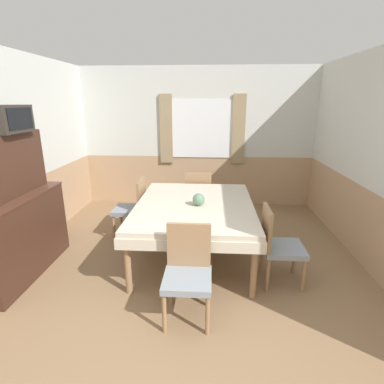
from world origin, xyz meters
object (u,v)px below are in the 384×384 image
at_px(chair_right_near, 278,243).
at_px(sideboard, 14,219).
at_px(vase, 199,199).
at_px(tv, 8,119).
at_px(chair_head_window, 198,195).
at_px(chair_head_near, 188,270).
at_px(dining_table, 195,211).
at_px(chair_left_far, 133,206).

xyz_separation_m(chair_right_near, sideboard, (-2.98, -0.01, 0.22)).
bearing_deg(vase, tv, -171.06).
bearing_deg(sideboard, chair_head_window, 40.12).
height_order(chair_head_near, sideboard, sideboard).
relative_size(chair_right_near, sideboard, 0.54).
distance_m(dining_table, sideboard, 2.11).
bearing_deg(tv, dining_table, 11.17).
xyz_separation_m(dining_table, chair_right_near, (0.95, -0.55, -0.16)).
height_order(dining_table, chair_right_near, chair_right_near).
bearing_deg(chair_head_window, dining_table, -90.00).
xyz_separation_m(dining_table, chair_head_near, (0.00, -1.15, -0.16)).
bearing_deg(sideboard, chair_left_far, 45.64).
xyz_separation_m(chair_head_near, chair_right_near, (0.95, 0.60, 0.00)).
bearing_deg(sideboard, chair_right_near, 0.13).
xyz_separation_m(chair_head_window, chair_right_near, (0.95, -1.70, 0.00)).
xyz_separation_m(chair_right_near, tv, (-2.96, 0.15, 1.32)).
distance_m(chair_head_window, chair_head_near, 2.31).
bearing_deg(dining_table, chair_right_near, -30.13).
bearing_deg(chair_head_window, chair_right_near, -60.91).
bearing_deg(chair_left_far, tv, 131.71).
relative_size(chair_head_window, chair_right_near, 1.00).
distance_m(dining_table, chair_left_far, 1.11).
distance_m(chair_left_far, sideboard, 1.56).
distance_m(dining_table, chair_right_near, 1.11).
height_order(dining_table, sideboard, sideboard).
height_order(sideboard, tv, tv).
xyz_separation_m(tv, vase, (2.06, 0.32, -0.98)).
bearing_deg(chair_head_near, tv, -20.63).
relative_size(sideboard, vase, 10.78).
height_order(dining_table, chair_left_far, chair_left_far).
relative_size(dining_table, chair_left_far, 2.15).
distance_m(tv, vase, 2.31).
bearing_deg(chair_head_near, chair_head_window, -90.00).
bearing_deg(tv, chair_head_near, -20.63).
height_order(dining_table, chair_head_near, chair_head_near).
bearing_deg(tv, chair_head_window, 37.64).
height_order(chair_head_window, chair_head_near, same).
bearing_deg(dining_table, vase, -54.40).
distance_m(sideboard, tv, 1.11).
relative_size(chair_left_far, tv, 1.72).
relative_size(chair_head_window, vase, 5.82).
height_order(dining_table, vase, vase).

